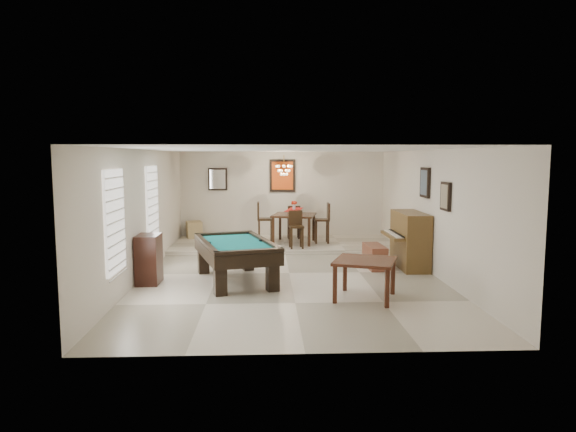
{
  "coord_description": "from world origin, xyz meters",
  "views": [
    {
      "loc": [
        -0.48,
        -10.67,
        2.46
      ],
      "look_at": [
        0.0,
        0.6,
        1.15
      ],
      "focal_mm": 32.0,
      "sensor_mm": 36.0,
      "label": 1
    }
  ],
  "objects": [
    {
      "name": "wall_right",
      "position": [
        3.0,
        0.0,
        1.3
      ],
      "size": [
        0.04,
        9.0,
        2.6
      ],
      "primitive_type": "cube",
      "color": "silver",
      "rests_on": "ground_plane"
    },
    {
      "name": "dining_chair_east",
      "position": [
        1.02,
        3.1,
        0.66
      ],
      "size": [
        0.41,
        0.41,
        1.09
      ],
      "primitive_type": null,
      "rotation": [
        0.0,
        0.0,
        -1.58
      ],
      "color": "black",
      "rests_on": "dining_step"
    },
    {
      "name": "right_picture_lower",
      "position": [
        2.96,
        -1.0,
        1.7
      ],
      "size": [
        0.06,
        0.45,
        0.55
      ],
      "primitive_type": "cube",
      "color": "gray",
      "rests_on": "wall_right"
    },
    {
      "name": "apothecary_chest",
      "position": [
        -2.77,
        -0.77,
        0.48
      ],
      "size": [
        0.43,
        0.64,
        0.96
      ],
      "primitive_type": "cube",
      "color": "black",
      "rests_on": "ground_plane"
    },
    {
      "name": "window_left_front",
      "position": [
        -2.97,
        -2.2,
        1.4
      ],
      "size": [
        0.06,
        1.0,
        1.7
      ],
      "primitive_type": "cube",
      "color": "white",
      "rests_on": "wall_left"
    },
    {
      "name": "chandelier",
      "position": [
        0.0,
        3.2,
        2.2
      ],
      "size": [
        0.44,
        0.44,
        0.6
      ],
      "primitive_type": null,
      "color": "#FFE5B2",
      "rests_on": "ceiling"
    },
    {
      "name": "ground_plane",
      "position": [
        0.0,
        0.0,
        -0.01
      ],
      "size": [
        6.0,
        9.0,
        0.02
      ],
      "primitive_type": "cube",
      "color": "beige"
    },
    {
      "name": "dining_chair_north",
      "position": [
        0.3,
        3.9,
        0.6
      ],
      "size": [
        0.36,
        0.36,
        0.96
      ],
      "primitive_type": null,
      "rotation": [
        0.0,
        0.0,
        3.16
      ],
      "color": "black",
      "rests_on": "dining_step"
    },
    {
      "name": "wall_left",
      "position": [
        -3.0,
        0.0,
        1.3
      ],
      "size": [
        0.04,
        9.0,
        2.6
      ],
      "primitive_type": "cube",
      "color": "silver",
      "rests_on": "ground_plane"
    },
    {
      "name": "piano_bench",
      "position": [
        1.92,
        0.43,
        0.25
      ],
      "size": [
        0.4,
        0.93,
        0.51
      ],
      "primitive_type": "cube",
      "rotation": [
        0.0,
        0.0,
        0.05
      ],
      "color": "brown",
      "rests_on": "ground_plane"
    },
    {
      "name": "ceiling",
      "position": [
        0.0,
        0.0,
        2.6
      ],
      "size": [
        6.0,
        9.0,
        0.04
      ],
      "primitive_type": "cube",
      "color": "white",
      "rests_on": "wall_back"
    },
    {
      "name": "back_mirror",
      "position": [
        -1.9,
        4.46,
        1.8
      ],
      "size": [
        0.55,
        0.06,
        0.65
      ],
      "primitive_type": "cube",
      "color": "white",
      "rests_on": "wall_back"
    },
    {
      "name": "dining_table",
      "position": [
        0.27,
        3.11,
        0.57
      ],
      "size": [
        1.31,
        1.31,
        0.91
      ],
      "primitive_type": null,
      "rotation": [
        0.0,
        0.0,
        -0.22
      ],
      "color": "black",
      "rests_on": "dining_step"
    },
    {
      "name": "dining_step",
      "position": [
        0.0,
        3.25,
        0.06
      ],
      "size": [
        6.0,
        2.5,
        0.12
      ],
      "primitive_type": "cube",
      "color": "beige",
      "rests_on": "ground_plane"
    },
    {
      "name": "right_picture_upper",
      "position": [
        2.96,
        0.3,
        1.9
      ],
      "size": [
        0.06,
        0.55,
        0.65
      ],
      "primitive_type": "cube",
      "color": "slate",
      "rests_on": "wall_right"
    },
    {
      "name": "dining_chair_south",
      "position": [
        0.29,
        2.31,
        0.6
      ],
      "size": [
        0.39,
        0.39,
        0.96
      ],
      "primitive_type": null,
      "rotation": [
        0.0,
        0.0,
        0.1
      ],
      "color": "black",
      "rests_on": "dining_step"
    },
    {
      "name": "window_left_rear",
      "position": [
        -2.97,
        0.6,
        1.4
      ],
      "size": [
        0.06,
        1.0,
        1.7
      ],
      "primitive_type": "cube",
      "color": "white",
      "rests_on": "wall_left"
    },
    {
      "name": "wall_front",
      "position": [
        0.0,
        -4.5,
        1.3
      ],
      "size": [
        6.0,
        0.04,
        2.6
      ],
      "primitive_type": "cube",
      "color": "silver",
      "rests_on": "ground_plane"
    },
    {
      "name": "wall_back",
      "position": [
        0.0,
        4.5,
        1.3
      ],
      "size": [
        6.0,
        0.04,
        2.6
      ],
      "primitive_type": "cube",
      "color": "silver",
      "rests_on": "ground_plane"
    },
    {
      "name": "dining_chair_west",
      "position": [
        -0.51,
        3.14,
        0.68
      ],
      "size": [
        0.42,
        0.42,
        1.13
      ],
      "primitive_type": null,
      "rotation": [
        0.0,
        0.0,
        1.58
      ],
      "color": "black",
      "rests_on": "dining_step"
    },
    {
      "name": "upright_piano",
      "position": [
        2.56,
        0.46,
        0.62
      ],
      "size": [
        0.83,
        1.48,
        1.24
      ],
      "primitive_type": null,
      "color": "brown",
      "rests_on": "ground_plane"
    },
    {
      "name": "corner_bench",
      "position": [
        -2.58,
        4.18,
        0.35
      ],
      "size": [
        0.54,
        0.61,
        0.47
      ],
      "primitive_type": "cube",
      "rotation": [
        0.0,
        0.0,
        0.26
      ],
      "color": "tan",
      "rests_on": "dining_step"
    },
    {
      "name": "square_table",
      "position": [
        1.22,
        -2.03,
        0.34
      ],
      "size": [
        1.28,
        1.28,
        0.69
      ],
      "primitive_type": null,
      "rotation": [
        0.0,
        0.0,
        -0.35
      ],
      "color": "#37180D",
      "rests_on": "ground_plane"
    },
    {
      "name": "flower_vase",
      "position": [
        0.27,
        3.11,
        1.16
      ],
      "size": [
        0.16,
        0.16,
        0.26
      ],
      "primitive_type": null,
      "rotation": [
        0.0,
        0.0,
        -0.06
      ],
      "color": "red",
      "rests_on": "dining_table"
    },
    {
      "name": "pool_table",
      "position": [
        -1.09,
        -0.68,
        0.39
      ],
      "size": [
        1.86,
        2.59,
        0.78
      ],
      "primitive_type": null,
      "rotation": [
        0.0,
        0.0,
        0.28
      ],
      "color": "black",
      "rests_on": "ground_plane"
    },
    {
      "name": "back_painting",
      "position": [
        0.0,
        4.46,
        1.9
      ],
      "size": [
        0.75,
        0.06,
        0.95
      ],
      "primitive_type": "cube",
      "color": "#D84C14",
      "rests_on": "wall_back"
    }
  ]
}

